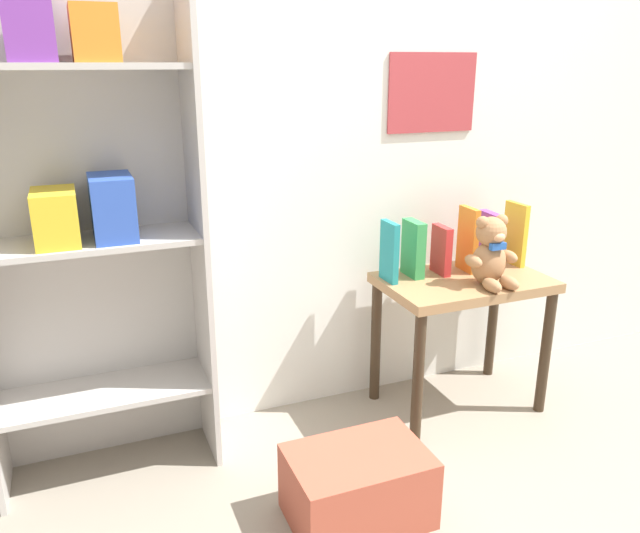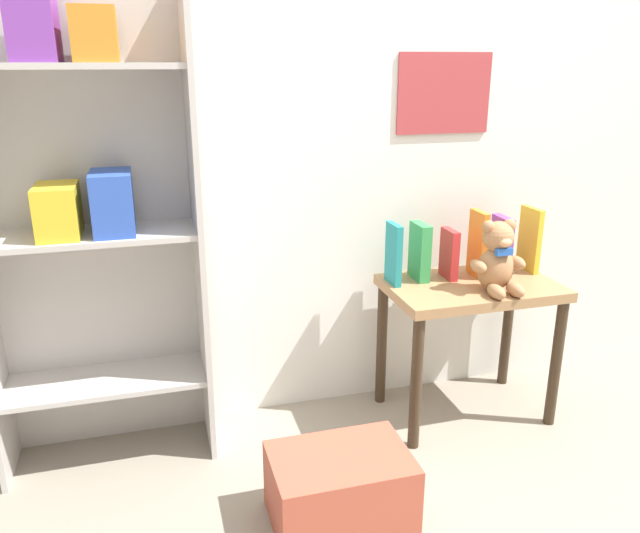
{
  "view_description": "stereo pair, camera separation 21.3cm",
  "coord_description": "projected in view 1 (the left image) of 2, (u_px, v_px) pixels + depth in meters",
  "views": [
    {
      "loc": [
        -0.98,
        -0.84,
        1.29
      ],
      "look_at": [
        -0.23,
        1.04,
        0.63
      ],
      "focal_mm": 35.0,
      "sensor_mm": 36.0,
      "label": 1
    },
    {
      "loc": [
        -0.78,
        -0.91,
        1.29
      ],
      "look_at": [
        -0.23,
        1.04,
        0.63
      ],
      "focal_mm": 35.0,
      "sensor_mm": 36.0,
      "label": 2
    }
  ],
  "objects": [
    {
      "name": "wall_back",
      "position": [
        357.0,
        75.0,
        2.21
      ],
      "size": [
        4.8,
        0.07,
        2.5
      ],
      "color": "silver",
      "rests_on": "ground_plane"
    },
    {
      "name": "book_standing_purple",
      "position": [
        489.0,
        239.0,
        2.42
      ],
      "size": [
        0.04,
        0.12,
        0.21
      ],
      "primitive_type": "cube",
      "rotation": [
        0.0,
        0.0,
        -0.05
      ],
      "color": "purple",
      "rests_on": "display_table"
    },
    {
      "name": "display_table",
      "position": [
        463.0,
        300.0,
        2.34
      ],
      "size": [
        0.61,
        0.39,
        0.53
      ],
      "color": "#9E754C",
      "rests_on": "ground_plane"
    },
    {
      "name": "book_standing_yellow",
      "position": [
        515.0,
        234.0,
        2.44
      ],
      "size": [
        0.02,
        0.12,
        0.25
      ],
      "primitive_type": "cube",
      "rotation": [
        0.0,
        0.0,
        0.02
      ],
      "color": "gold",
      "rests_on": "display_table"
    },
    {
      "name": "book_standing_orange",
      "position": [
        468.0,
        239.0,
        2.36
      ],
      "size": [
        0.03,
        0.11,
        0.25
      ],
      "primitive_type": "cube",
      "rotation": [
        0.0,
        0.0,
        -0.03
      ],
      "color": "orange",
      "rests_on": "display_table"
    },
    {
      "name": "book_standing_red",
      "position": [
        441.0,
        250.0,
        2.34
      ],
      "size": [
        0.03,
        0.11,
        0.18
      ],
      "primitive_type": "cube",
      "rotation": [
        0.0,
        0.0,
        -0.03
      ],
      "color": "red",
      "rests_on": "display_table"
    },
    {
      "name": "book_standing_green",
      "position": [
        413.0,
        249.0,
        2.31
      ],
      "size": [
        0.04,
        0.12,
        0.21
      ],
      "primitive_type": "cube",
      "rotation": [
        0.0,
        0.0,
        -0.01
      ],
      "color": "#33934C",
      "rests_on": "display_table"
    },
    {
      "name": "book_standing_teal",
      "position": [
        389.0,
        252.0,
        2.25
      ],
      "size": [
        0.02,
        0.11,
        0.22
      ],
      "primitive_type": "cube",
      "rotation": [
        0.0,
        0.0,
        0.01
      ],
      "color": "teal",
      "rests_on": "display_table"
    },
    {
      "name": "storage_bin",
      "position": [
        358.0,
        486.0,
        1.83
      ],
      "size": [
        0.4,
        0.28,
        0.22
      ],
      "color": "#AD4C38",
      "rests_on": "ground_plane"
    },
    {
      "name": "teddy_bear",
      "position": [
        491.0,
        254.0,
        2.21
      ],
      "size": [
        0.19,
        0.18,
        0.25
      ],
      "color": "#A8754C",
      "rests_on": "display_table"
    },
    {
      "name": "bookshelf_side",
      "position": [
        84.0,
        209.0,
        1.86
      ],
      "size": [
        0.67,
        0.27,
        1.56
      ],
      "color": "#BCB7B2",
      "rests_on": "ground_plane"
    }
  ]
}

